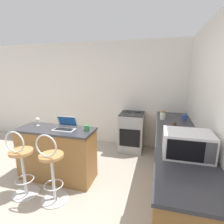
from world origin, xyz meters
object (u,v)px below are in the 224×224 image
object	(u,v)px
stove_range	(132,132)
mug_blue	(185,117)
laptop	(66,126)
microwave	(187,144)
bar_stool_near	(22,165)
wine_glass_short	(37,120)
storage_jar	(163,115)
mug_green	(87,128)
pepper_mill	(174,131)
bar_stool_far	(52,170)

from	to	relation	value
stove_range	mug_blue	distance (m)	1.25
laptop	microwave	xyz separation A→B (m)	(1.83, -0.52, 0.09)
bar_stool_near	wine_glass_short	world-z (taller)	wine_glass_short
storage_jar	mug_green	size ratio (longest dim) A/B	1.80
storage_jar	bar_stool_near	bearing A→B (deg)	-140.95
mug_blue	wine_glass_short	size ratio (longest dim) A/B	0.70
bar_stool_near	pepper_mill	xyz separation A→B (m)	(2.16, 0.58, 0.53)
mug_blue	pepper_mill	distance (m)	1.22
stove_range	pepper_mill	size ratio (longest dim) A/B	3.69
mug_blue	bar_stool_near	bearing A→B (deg)	-144.43
microwave	wine_glass_short	size ratio (longest dim) A/B	3.56
microwave	storage_jar	bearing A→B (deg)	98.60
microwave	wine_glass_short	distance (m)	2.47
bar_stool_near	bar_stool_far	bearing A→B (deg)	0.00
laptop	pepper_mill	xyz separation A→B (m)	(1.73, -0.01, 0.07)
bar_stool_near	mug_green	world-z (taller)	bar_stool_near
stove_range	mug_blue	bearing A→B (deg)	-13.84
laptop	storage_jar	bearing A→B (deg)	33.59
microwave	laptop	bearing A→B (deg)	164.24
bar_stool_near	mug_green	size ratio (longest dim) A/B	11.28
laptop	wine_glass_short	size ratio (longest dim) A/B	2.43
microwave	mug_green	bearing A→B (deg)	160.18
mug_blue	mug_green	size ratio (longest dim) A/B	1.10
laptop	mug_blue	xyz separation A→B (m)	(2.02, 1.17, -0.00)
stove_range	wine_glass_short	world-z (taller)	wine_glass_short
bar_stool_near	laptop	bearing A→B (deg)	53.63
laptop	microwave	size ratio (longest dim) A/B	0.68
storage_jar	pepper_mill	world-z (taller)	pepper_mill
bar_stool_near	microwave	xyz separation A→B (m)	(2.26, 0.07, 0.56)
bar_stool_near	laptop	distance (m)	0.86
microwave	wine_glass_short	world-z (taller)	microwave
storage_jar	mug_blue	distance (m)	0.45
laptop	wine_glass_short	xyz separation A→B (m)	(-0.57, 0.04, 0.05)
stove_range	storage_jar	distance (m)	0.95
bar_stool_near	wine_glass_short	distance (m)	0.82
mug_green	laptop	bearing A→B (deg)	-179.39
storage_jar	mug_blue	size ratio (longest dim) A/B	1.64
mug_green	pepper_mill	distance (m)	1.35
laptop	stove_range	size ratio (longest dim) A/B	0.39
pepper_mill	laptop	bearing A→B (deg)	179.80
bar_stool_near	stove_range	distance (m)	2.43
laptop	bar_stool_far	bearing A→B (deg)	-82.30
storage_jar	mug_green	bearing A→B (deg)	-138.86
mug_blue	pepper_mill	xyz separation A→B (m)	(-0.29, -1.18, 0.07)
bar_stool_near	mug_blue	size ratio (longest dim) A/B	10.23
mug_green	wine_glass_short	xyz separation A→B (m)	(-0.96, 0.03, 0.06)
storage_jar	mug_blue	bearing A→B (deg)	14.69
pepper_mill	storage_jar	bearing A→B (deg)	97.41
microwave	mug_green	world-z (taller)	microwave
mug_blue	pepper_mill	world-z (taller)	pepper_mill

